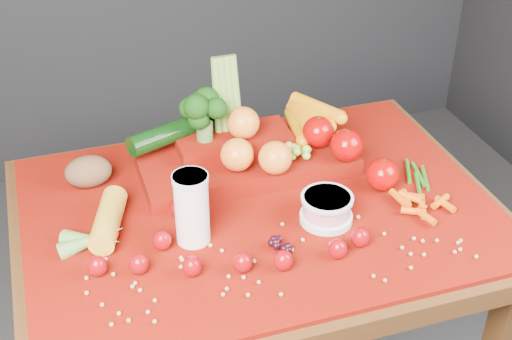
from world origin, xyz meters
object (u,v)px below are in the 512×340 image
object	(u,v)px
milk_glass	(192,206)
produce_mound	(257,148)
table	(259,243)
yogurt_bowl	(327,208)

from	to	relation	value
milk_glass	produce_mound	xyz separation A→B (m)	(0.22, 0.22, -0.03)
table	produce_mound	bearing A→B (deg)	73.37
yogurt_bowl	milk_glass	bearing A→B (deg)	175.13
table	produce_mound	xyz separation A→B (m)	(0.05, 0.15, 0.17)
yogurt_bowl	produce_mound	world-z (taller)	produce_mound
table	milk_glass	world-z (taller)	milk_glass
table	produce_mound	distance (m)	0.23
yogurt_bowl	produce_mound	xyz separation A→B (m)	(-0.08, 0.25, 0.03)
table	milk_glass	xyz separation A→B (m)	(-0.17, -0.07, 0.20)
yogurt_bowl	table	bearing A→B (deg)	143.09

